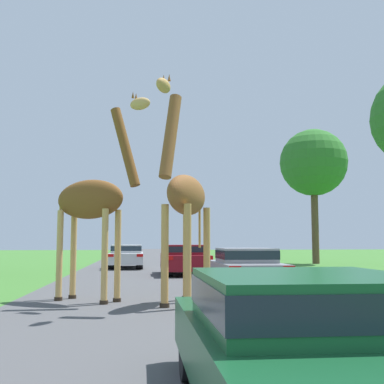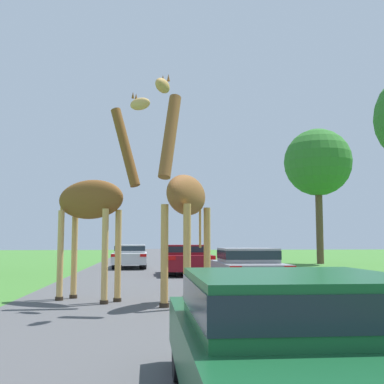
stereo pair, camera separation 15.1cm
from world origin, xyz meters
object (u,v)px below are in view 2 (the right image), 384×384
car_lead_maroon (296,341)px  car_queue_left (248,267)px  car_far_ahead (130,255)px  car_queue_right (187,259)px  giraffe_companion (94,202)px  giraffe_near_road (185,198)px  tree_far_right (318,163)px

car_lead_maroon → car_queue_left: bearing=80.3°
car_far_ahead → car_queue_right: bearing=-64.2°
giraffe_companion → car_lead_maroon: (2.59, -8.22, -1.81)m
car_queue_left → car_queue_right: bearing=101.2°
giraffe_near_road → giraffe_companion: giraffe_near_road is taller
giraffe_near_road → tree_far_right: tree_far_right is taller
car_queue_left → tree_far_right: bearing=62.9°
giraffe_companion → car_queue_left: 5.37m
giraffe_companion → car_queue_left: giraffe_companion is taller
giraffe_near_road → tree_far_right: (10.29, 19.17, 4.12)m
giraffe_companion → car_lead_maroon: size_ratio=1.16×
giraffe_near_road → car_lead_maroon: (0.35, -7.38, -1.83)m
giraffe_companion → car_queue_left: size_ratio=1.26×
car_queue_left → car_far_ahead: (-4.01, 12.23, 0.01)m
car_queue_right → car_far_ahead: bearing=115.8°
car_far_ahead → car_lead_maroon: bearing=-84.6°
car_lead_maroon → car_far_ahead: 23.03m
car_far_ahead → car_queue_left: bearing=-71.8°
giraffe_near_road → car_lead_maroon: size_ratio=1.17×
giraffe_near_road → car_lead_maroon: 7.62m
car_queue_left → car_far_ahead: car_far_ahead is taller
car_lead_maroon → car_queue_left: car_queue_left is taller
car_lead_maroon → tree_far_right: (9.93, 26.55, 5.95)m
giraffe_companion → tree_far_right: size_ratio=0.57×
giraffe_companion → car_far_ahead: bearing=-147.3°
car_lead_maroon → car_far_ahead: bearing=95.4°
car_queue_left → tree_far_right: (8.10, 15.85, 5.92)m
giraffe_near_road → tree_far_right: 22.14m
giraffe_near_road → car_queue_left: 4.36m
car_lead_maroon → tree_far_right: tree_far_right is taller
car_far_ahead → tree_far_right: tree_far_right is taller
giraffe_companion → car_far_ahead: (0.41, 14.71, -1.77)m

